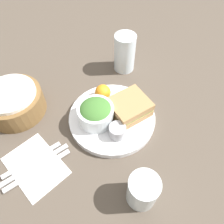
{
  "coord_description": "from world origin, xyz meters",
  "views": [
    {
      "loc": [
        -0.27,
        -0.28,
        0.56
      ],
      "look_at": [
        0.0,
        0.0,
        0.04
      ],
      "focal_mm": 35.0,
      "sensor_mm": 36.0,
      "label": 1
    }
  ],
  "objects": [
    {
      "name": "napkin",
      "position": [
        -0.25,
        0.03,
        0.0
      ],
      "size": [
        0.12,
        0.17,
        0.0
      ],
      "primitive_type": "cube",
      "color": "white",
      "rests_on": "ground_plane"
    },
    {
      "name": "knife",
      "position": [
        -0.25,
        0.03,
        0.01
      ],
      "size": [
        0.2,
        0.04,
        0.01
      ],
      "primitive_type": "cube",
      "rotation": [
        0.0,
        0.0,
        3.01
      ],
      "color": "silver",
      "rests_on": "napkin"
    },
    {
      "name": "ground_plane",
      "position": [
        0.0,
        0.0,
        0.0
      ],
      "size": [
        4.0,
        4.0,
        0.0
      ],
      "primitive_type": "plane",
      "color": "#4C4238"
    },
    {
      "name": "bread_basket",
      "position": [
        -0.19,
        0.24,
        0.04
      ],
      "size": [
        0.18,
        0.18,
        0.08
      ],
      "color": "brown",
      "rests_on": "ground_plane"
    },
    {
      "name": "plate",
      "position": [
        0.0,
        0.0,
        0.01
      ],
      "size": [
        0.26,
        0.26,
        0.02
      ],
      "primitive_type": "cylinder",
      "color": "silver",
      "rests_on": "ground_plane"
    },
    {
      "name": "water_glass",
      "position": [
        -0.11,
        -0.22,
        0.05
      ],
      "size": [
        0.07,
        0.07,
        0.09
      ],
      "primitive_type": "cylinder",
      "color": "silver",
      "rests_on": "ground_plane"
    },
    {
      "name": "sandwich",
      "position": [
        0.05,
        -0.02,
        0.04
      ],
      "size": [
        0.13,
        0.12,
        0.05
      ],
      "color": "#A37A4C",
      "rests_on": "plate"
    },
    {
      "name": "drink_glass",
      "position": [
        0.2,
        0.14,
        0.07
      ],
      "size": [
        0.07,
        0.07,
        0.14
      ],
      "primitive_type": "cylinder",
      "color": "silver",
      "rests_on": "ground_plane"
    },
    {
      "name": "salad_bowl",
      "position": [
        -0.04,
        0.02,
        0.05
      ],
      "size": [
        0.11,
        0.11,
        0.07
      ],
      "color": "white",
      "rests_on": "plate"
    },
    {
      "name": "dressing_cup",
      "position": [
        -0.03,
        -0.06,
        0.04
      ],
      "size": [
        0.05,
        0.05,
        0.04
      ],
      "primitive_type": "cylinder",
      "color": "#99999E",
      "rests_on": "plate"
    },
    {
      "name": "spoon",
      "position": [
        -0.25,
        0.05,
        0.01
      ],
      "size": [
        0.17,
        0.03,
        0.01
      ],
      "primitive_type": "cube",
      "rotation": [
        0.0,
        0.0,
        3.01
      ],
      "color": "silver",
      "rests_on": "napkin"
    },
    {
      "name": "fork",
      "position": [
        -0.26,
        0.01,
        0.01
      ],
      "size": [
        0.19,
        0.04,
        0.01
      ],
      "primitive_type": "cube",
      "rotation": [
        0.0,
        0.0,
        3.01
      ],
      "color": "silver",
      "rests_on": "napkin"
    },
    {
      "name": "orange_wedge",
      "position": [
        0.03,
        0.07,
        0.04
      ],
      "size": [
        0.05,
        0.05,
        0.05
      ],
      "primitive_type": "sphere",
      "color": "orange",
      "rests_on": "plate"
    }
  ]
}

